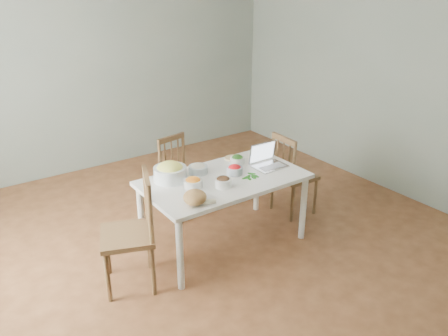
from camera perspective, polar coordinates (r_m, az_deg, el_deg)
floor at (r=4.55m, az=-2.09°, el=-9.32°), size 5.00×5.00×0.00m
wall_back at (r=6.19m, az=-15.30°, el=12.28°), size 5.00×0.00×2.70m
wall_right at (r=5.69m, az=19.70°, el=10.83°), size 0.00×5.00×2.70m
dining_table at (r=4.35m, az=-0.00°, el=-5.50°), size 1.51×0.85×0.71m
chair_far at (r=4.88m, az=-5.26°, el=-1.22°), size 0.45×0.43×0.87m
chair_left at (r=3.82m, az=-12.19°, el=-8.01°), size 0.56×0.57×1.01m
chair_right at (r=4.96m, az=8.90°, el=-0.71°), size 0.40×0.42×0.92m
bread_boule at (r=3.71m, az=-3.69°, el=-3.71°), size 0.21×0.21×0.13m
butter_stick at (r=3.74m, az=-1.89°, el=-4.27°), size 0.12×0.07×0.03m
bowl_squash at (r=4.14m, az=-6.84°, el=-0.44°), size 0.40×0.40×0.17m
bowl_carrot at (r=4.00m, az=-3.94°, el=-1.84°), size 0.18×0.18×0.09m
bowl_onion at (r=4.28m, az=-3.30°, el=-0.08°), size 0.20×0.20×0.10m
bowl_mushroom at (r=4.00m, az=-0.11°, el=-1.75°), size 0.16×0.16×0.10m
bowl_redpep at (r=4.26m, az=1.34°, el=-0.20°), size 0.16×0.16×0.09m
bowl_broccoli at (r=4.50m, az=1.69°, el=1.10°), size 0.16×0.16×0.09m
flatbread at (r=4.62m, az=1.21°, el=1.25°), size 0.21×0.21×0.02m
basil_bunch at (r=4.21m, az=3.21°, el=-1.01°), size 0.19×0.19×0.02m
laptop at (r=4.41m, az=5.90°, el=1.45°), size 0.32×0.25×0.22m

